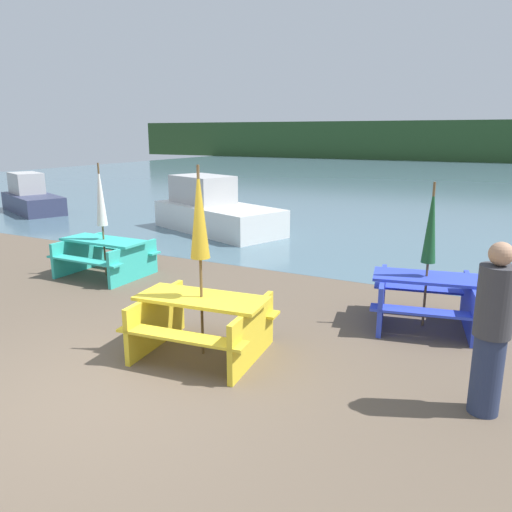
{
  "coord_description": "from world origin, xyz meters",
  "views": [
    {
      "loc": [
        3.84,
        -3.66,
        2.85
      ],
      "look_at": [
        0.12,
        3.48,
        0.85
      ],
      "focal_mm": 35.0,
      "sensor_mm": 36.0,
      "label": 1
    }
  ],
  "objects_px": {
    "picnic_table_teal": "(105,254)",
    "person": "(492,330)",
    "umbrella_white": "(100,196)",
    "boat_second": "(31,198)",
    "umbrella_gold": "(199,215)",
    "boat": "(214,211)",
    "picnic_table_blue": "(425,297)",
    "umbrella_darkgreen": "(431,225)",
    "picnic_table_yellow": "(202,320)"
  },
  "relations": [
    {
      "from": "umbrella_darkgreen",
      "to": "umbrella_white",
      "type": "xyz_separation_m",
      "value": [
        -6.23,
        -0.17,
        0.08
      ]
    },
    {
      "from": "person",
      "to": "picnic_table_yellow",
      "type": "bearing_deg",
      "value": -177.3
    },
    {
      "from": "picnic_table_blue",
      "to": "boat",
      "type": "distance_m",
      "value": 8.43
    },
    {
      "from": "umbrella_gold",
      "to": "boat",
      "type": "distance_m",
      "value": 8.64
    },
    {
      "from": "umbrella_gold",
      "to": "picnic_table_teal",
      "type": "bearing_deg",
      "value": 150.05
    },
    {
      "from": "picnic_table_yellow",
      "to": "person",
      "type": "xyz_separation_m",
      "value": [
        3.39,
        0.16,
        0.44
      ]
    },
    {
      "from": "picnic_table_blue",
      "to": "boat_second",
      "type": "distance_m",
      "value": 15.57
    },
    {
      "from": "picnic_table_yellow",
      "to": "picnic_table_teal",
      "type": "xyz_separation_m",
      "value": [
        -3.82,
        2.2,
        -0.02
      ]
    },
    {
      "from": "umbrella_white",
      "to": "boat_second",
      "type": "xyz_separation_m",
      "value": [
        -8.53,
        5.11,
        -1.13
      ]
    },
    {
      "from": "picnic_table_blue",
      "to": "umbrella_gold",
      "type": "height_order",
      "value": "umbrella_gold"
    },
    {
      "from": "umbrella_gold",
      "to": "boat_second",
      "type": "bearing_deg",
      "value": 149.36
    },
    {
      "from": "picnic_table_yellow",
      "to": "picnic_table_teal",
      "type": "relative_size",
      "value": 1.03
    },
    {
      "from": "picnic_table_teal",
      "to": "umbrella_gold",
      "type": "bearing_deg",
      "value": -29.95
    },
    {
      "from": "picnic_table_yellow",
      "to": "umbrella_white",
      "type": "bearing_deg",
      "value": 150.05
    },
    {
      "from": "umbrella_white",
      "to": "boat",
      "type": "distance_m",
      "value": 5.26
    },
    {
      "from": "umbrella_darkgreen",
      "to": "umbrella_white",
      "type": "distance_m",
      "value": 6.24
    },
    {
      "from": "picnic_table_teal",
      "to": "umbrella_gold",
      "type": "height_order",
      "value": "umbrella_gold"
    },
    {
      "from": "picnic_table_yellow",
      "to": "picnic_table_blue",
      "type": "bearing_deg",
      "value": 44.46
    },
    {
      "from": "umbrella_white",
      "to": "person",
      "type": "bearing_deg",
      "value": -15.8
    },
    {
      "from": "picnic_table_blue",
      "to": "umbrella_white",
      "type": "height_order",
      "value": "umbrella_white"
    },
    {
      "from": "umbrella_darkgreen",
      "to": "picnic_table_yellow",
      "type": "bearing_deg",
      "value": -135.54
    },
    {
      "from": "picnic_table_teal",
      "to": "umbrella_white",
      "type": "bearing_deg",
      "value": -90.0
    },
    {
      "from": "picnic_table_teal",
      "to": "umbrella_gold",
      "type": "distance_m",
      "value": 4.62
    },
    {
      "from": "umbrella_darkgreen",
      "to": "umbrella_gold",
      "type": "bearing_deg",
      "value": -135.54
    },
    {
      "from": "umbrella_gold",
      "to": "person",
      "type": "height_order",
      "value": "umbrella_gold"
    },
    {
      "from": "umbrella_gold",
      "to": "umbrella_white",
      "type": "distance_m",
      "value": 4.41
    },
    {
      "from": "picnic_table_yellow",
      "to": "umbrella_white",
      "type": "distance_m",
      "value": 4.56
    },
    {
      "from": "boat",
      "to": "umbrella_darkgreen",
      "type": "bearing_deg",
      "value": -15.21
    },
    {
      "from": "umbrella_darkgreen",
      "to": "umbrella_gold",
      "type": "distance_m",
      "value": 3.4
    },
    {
      "from": "boat_second",
      "to": "umbrella_gold",
      "type": "bearing_deg",
      "value": -7.85
    },
    {
      "from": "picnic_table_yellow",
      "to": "person",
      "type": "bearing_deg",
      "value": 2.7
    },
    {
      "from": "picnic_table_blue",
      "to": "person",
      "type": "height_order",
      "value": "person"
    },
    {
      "from": "boat_second",
      "to": "person",
      "type": "height_order",
      "value": "person"
    },
    {
      "from": "picnic_table_teal",
      "to": "person",
      "type": "relative_size",
      "value": 0.97
    },
    {
      "from": "boat_second",
      "to": "umbrella_white",
      "type": "bearing_deg",
      "value": -8.15
    },
    {
      "from": "umbrella_gold",
      "to": "umbrella_darkgreen",
      "type": "bearing_deg",
      "value": 44.46
    },
    {
      "from": "picnic_table_yellow",
      "to": "person",
      "type": "relative_size",
      "value": 1.0
    },
    {
      "from": "umbrella_white",
      "to": "person",
      "type": "distance_m",
      "value": 7.53
    },
    {
      "from": "picnic_table_blue",
      "to": "umbrella_white",
      "type": "relative_size",
      "value": 0.78
    },
    {
      "from": "picnic_table_blue",
      "to": "picnic_table_teal",
      "type": "bearing_deg",
      "value": -178.44
    },
    {
      "from": "boat_second",
      "to": "picnic_table_teal",
      "type": "bearing_deg",
      "value": -8.15
    },
    {
      "from": "picnic_table_blue",
      "to": "person",
      "type": "bearing_deg",
      "value": -66.19
    },
    {
      "from": "picnic_table_teal",
      "to": "umbrella_white",
      "type": "height_order",
      "value": "umbrella_white"
    },
    {
      "from": "picnic_table_teal",
      "to": "umbrella_darkgreen",
      "type": "relative_size",
      "value": 0.81
    },
    {
      "from": "umbrella_white",
      "to": "boat_second",
      "type": "bearing_deg",
      "value": 149.06
    },
    {
      "from": "umbrella_darkgreen",
      "to": "umbrella_white",
      "type": "relative_size",
      "value": 0.95
    },
    {
      "from": "picnic_table_blue",
      "to": "person",
      "type": "relative_size",
      "value": 0.97
    },
    {
      "from": "umbrella_gold",
      "to": "person",
      "type": "distance_m",
      "value": 3.52
    },
    {
      "from": "picnic_table_teal",
      "to": "person",
      "type": "height_order",
      "value": "person"
    },
    {
      "from": "picnic_table_yellow",
      "to": "boat_second",
      "type": "xyz_separation_m",
      "value": [
        -12.35,
        7.31,
        0.03
      ]
    }
  ]
}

